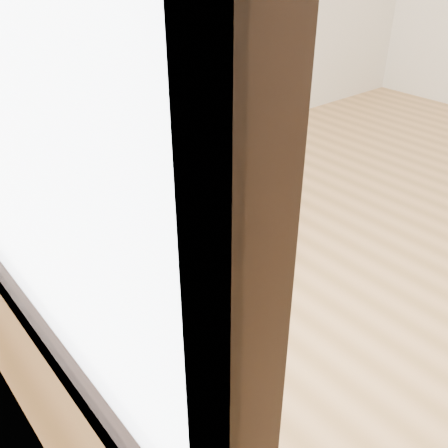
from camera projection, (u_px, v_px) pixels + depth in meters
pet_bed at (217, 239)px, 2.33m from camera, size 0.58×0.58×0.15m
dog at (213, 193)px, 2.23m from camera, size 0.35×0.45×0.30m
book_yellow at (246, 272)px, 2.04m from camera, size 0.20×0.19×0.22m
book_white at (273, 263)px, 2.14m from camera, size 0.14×0.14×0.16m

